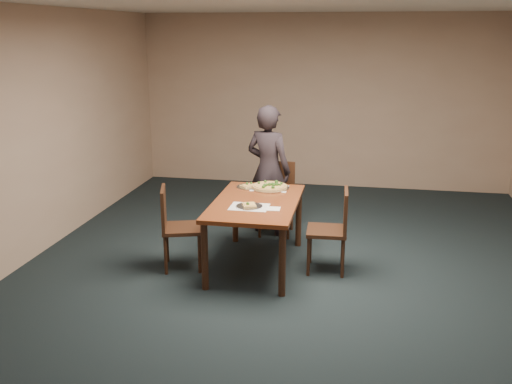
% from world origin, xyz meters
% --- Properties ---
extents(ground, '(8.00, 8.00, 0.00)m').
position_xyz_m(ground, '(0.00, 0.00, 0.00)').
color(ground, black).
rests_on(ground, ground).
extents(room_shell, '(8.00, 8.00, 8.00)m').
position_xyz_m(room_shell, '(0.00, 0.00, 1.74)').
color(room_shell, tan).
rests_on(room_shell, ground).
extents(dining_table, '(0.90, 1.50, 0.75)m').
position_xyz_m(dining_table, '(-0.44, 0.41, 0.66)').
color(dining_table, '#5D2712').
rests_on(dining_table, ground).
extents(chair_far, '(0.42, 0.42, 0.91)m').
position_xyz_m(chair_far, '(-0.38, 1.56, 0.52)').
color(chair_far, black).
rests_on(chair_far, ground).
extents(chair_left, '(0.52, 0.52, 0.91)m').
position_xyz_m(chair_left, '(-1.30, 0.20, 0.52)').
color(chair_left, black).
rests_on(chair_left, ground).
extents(chair_right, '(0.44, 0.44, 0.91)m').
position_xyz_m(chair_right, '(0.41, 0.43, 0.52)').
color(chair_right, black).
rests_on(chair_right, ground).
extents(diner, '(0.70, 0.58, 1.65)m').
position_xyz_m(diner, '(-0.49, 1.52, 0.82)').
color(diner, black).
rests_on(diner, ground).
extents(placemat_main, '(0.42, 0.32, 0.00)m').
position_xyz_m(placemat_main, '(-0.38, 0.94, 0.75)').
color(placemat_main, white).
rests_on(placemat_main, dining_table).
extents(placemat_near, '(0.40, 0.30, 0.00)m').
position_xyz_m(placemat_near, '(-0.47, 0.18, 0.75)').
color(placemat_near, white).
rests_on(placemat_near, dining_table).
extents(pizza_pan, '(0.45, 0.45, 0.07)m').
position_xyz_m(pizza_pan, '(-0.38, 0.94, 0.77)').
color(pizza_pan, silver).
rests_on(pizza_pan, dining_table).
extents(slice_plate_near, '(0.28, 0.28, 0.06)m').
position_xyz_m(slice_plate_near, '(-0.47, 0.18, 0.76)').
color(slice_plate_near, silver).
rests_on(slice_plate_near, dining_table).
extents(slice_plate_far, '(0.28, 0.28, 0.06)m').
position_xyz_m(slice_plate_far, '(-0.63, 0.94, 0.76)').
color(slice_plate_far, silver).
rests_on(slice_plate_far, dining_table).
extents(napkin, '(0.15, 0.15, 0.01)m').
position_xyz_m(napkin, '(-0.21, 0.16, 0.75)').
color(napkin, white).
rests_on(napkin, dining_table).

